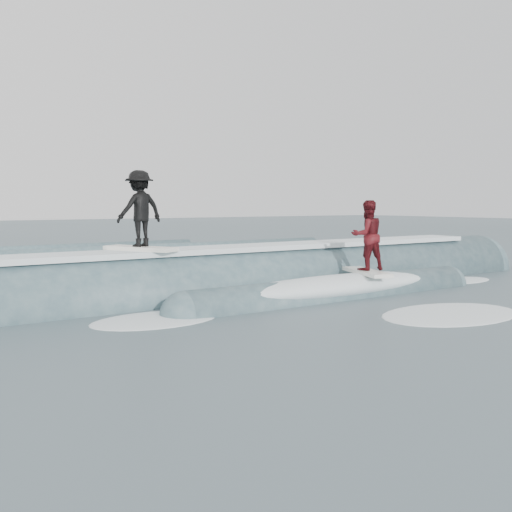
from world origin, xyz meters
TOP-DOWN VIEW (x-y plane):
  - ground at (0.00, 0.00)m, footprint 160.00×160.00m
  - breaking_wave at (0.21, 3.85)m, footprint 24.06×4.02m
  - surfer_black at (-2.80, 4.11)m, footprint 1.39×2.03m
  - surfer_red at (2.84, 1.91)m, footprint 1.16×2.07m
  - whitewater at (1.73, -0.51)m, footprint 13.35×7.16m
  - far_swells at (-2.64, 17.65)m, footprint 34.95×8.65m

SIDE VIEW (x-z plane):
  - ground at x=0.00m, z-range 0.00..0.00m
  - whitewater at x=1.73m, z-range -0.05..0.05m
  - far_swells at x=-2.64m, z-range -0.40..0.40m
  - breaking_wave at x=0.21m, z-range -1.20..1.27m
  - surfer_red at x=2.84m, z-range 0.53..2.53m
  - surfer_black at x=-2.80m, z-range 1.29..3.28m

